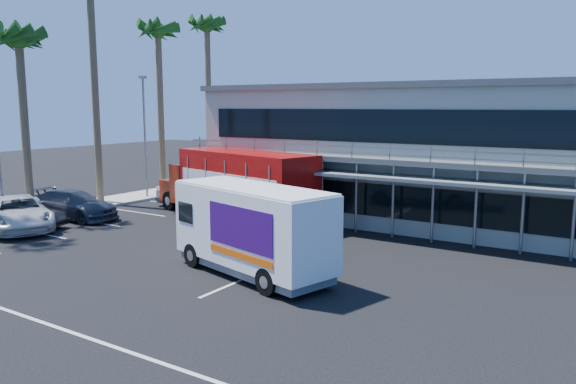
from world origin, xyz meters
The scene contains 13 objects.
ground centered at (0.00, 0.00, 0.00)m, with size 120.00×120.00×0.00m, color black.
building centered at (3.00, 14.94, 3.66)m, with size 22.40×12.00×7.30m.
curb_strip centered at (-15.00, 6.00, 0.08)m, with size 3.00×32.00×0.16m, color #A5A399.
palm_c centered at (-14.90, 3.00, 9.21)m, with size 2.80×2.80×10.75m.
palm_e centered at (-14.70, 13.00, 10.57)m, with size 2.80×2.80×12.25m.
palm_f centered at (-15.10, 18.50, 11.47)m, with size 2.80×2.80×13.25m.
light_pole_far centered at (-14.20, 11.00, 4.50)m, with size 0.50×0.25×8.09m.
red_truck centered at (-4.75, 8.69, 2.08)m, with size 11.49×5.21×3.77m.
white_van centered at (1.99, 0.95, 1.75)m, with size 7.13×4.00×3.30m.
parked_car_b centered at (-12.50, 1.20, 0.66)m, with size 1.41×4.03×1.33m, color black.
parked_car_c centered at (-12.50, 0.80, 0.83)m, with size 2.77×6.01×1.67m, color silver.
parked_car_d centered at (-12.50, 4.00, 0.79)m, with size 2.22×5.45×1.58m, color #313642.
parked_car_e centered at (-9.50, 10.80, 0.86)m, with size 2.03×5.06×1.72m, color gray.
Camera 1 is at (13.87, -15.08, 6.18)m, focal length 35.00 mm.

